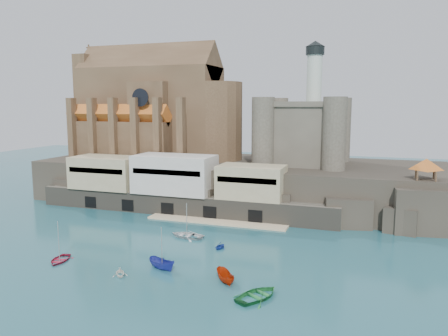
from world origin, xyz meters
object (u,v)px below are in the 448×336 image
(boat_0, at_px, (60,261))
(castle_keep, at_px, (304,130))
(boat_1, at_px, (120,276))
(pavilion, at_px, (426,166))
(church, at_px, (156,113))
(boat_2, at_px, (162,269))

(boat_0, bearing_deg, castle_keep, 45.98)
(boat_0, relative_size, boat_1, 1.71)
(boat_0, height_order, boat_1, boat_0)
(castle_keep, relative_size, pavilion, 4.58)
(castle_keep, distance_m, pavilion, 30.50)
(pavilion, height_order, boat_1, pavilion)
(church, xyz_separation_m, boat_0, (10.72, -53.17, -22.13))
(castle_keep, height_order, boat_1, castle_keep)
(castle_keep, distance_m, boat_1, 59.96)
(castle_keep, bearing_deg, pavilion, -30.18)
(church, height_order, boat_2, church)
(church, distance_m, boat_2, 61.81)
(castle_keep, xyz_separation_m, boat_1, (-17.26, -54.42, -18.31))
(pavilion, bearing_deg, church, 166.52)
(church, distance_m, castle_keep, 40.39)
(castle_keep, height_order, boat_2, castle_keep)
(pavilion, distance_m, boat_2, 53.68)
(pavilion, bearing_deg, boat_1, -137.66)
(church, relative_size, boat_1, 15.92)
(church, height_order, boat_1, church)
(boat_0, bearing_deg, boat_2, -6.54)
(pavilion, relative_size, boat_1, 2.17)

